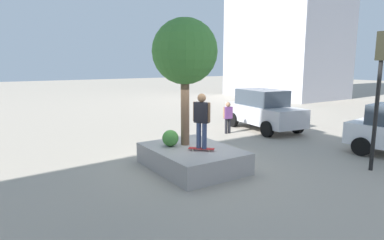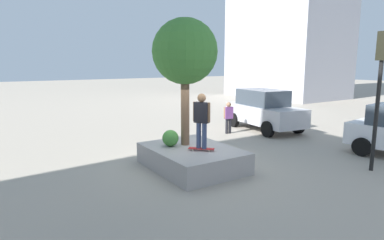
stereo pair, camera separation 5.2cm
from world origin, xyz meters
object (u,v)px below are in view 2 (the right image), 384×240
at_px(skateboarder, 202,117).
at_px(traffic_light_corner, 380,77).
at_px(planter_ledge, 192,158).
at_px(plaza_tree, 185,52).
at_px(skateboard, 201,149).
at_px(sedan_parked, 264,110).
at_px(bystander_watching, 229,115).

xyz_separation_m(skateboarder, traffic_light_corner, (2.84, 4.56, 1.20)).
height_order(planter_ledge, plaza_tree, plaza_tree).
distance_m(skateboard, sedan_parked, 7.34).
distance_m(plaza_tree, bystander_watching, 5.93).
relative_size(planter_ledge, bystander_watching, 2.11).
bearing_deg(bystander_watching, traffic_light_corner, 2.36).
distance_m(sedan_parked, bystander_watching, 2.10).
height_order(plaza_tree, skateboarder, plaza_tree).
bearing_deg(skateboard, traffic_light_corner, 58.08).
relative_size(plaza_tree, skateboard, 5.70).
height_order(skateboarder, sedan_parked, skateboarder).
relative_size(plaza_tree, sedan_parked, 0.90).
xyz_separation_m(skateboard, skateboarder, (-0.00, -0.00, 0.99)).
xyz_separation_m(plaza_tree, sedan_parked, (-2.73, 6.37, -2.64)).
relative_size(plaza_tree, bystander_watching, 2.68).
distance_m(skateboarder, traffic_light_corner, 5.50).
xyz_separation_m(skateboard, bystander_watching, (-3.91, 4.28, 0.15)).
xyz_separation_m(sedan_parked, traffic_light_corner, (6.49, -1.80, 1.89)).
height_order(skateboarder, bystander_watching, skateboarder).
distance_m(skateboarder, sedan_parked, 7.37).
xyz_separation_m(skateboard, sedan_parked, (-3.65, 6.36, 0.30)).
distance_m(traffic_light_corner, bystander_watching, 7.06).
relative_size(skateboard, traffic_light_corner, 0.17).
bearing_deg(skateboard, skateboarder, -176.42).
height_order(traffic_light_corner, bystander_watching, traffic_light_corner).
height_order(plaza_tree, bystander_watching, plaza_tree).
relative_size(sedan_parked, traffic_light_corner, 1.07).
bearing_deg(plaza_tree, skateboarder, 0.83).
bearing_deg(planter_ledge, skateboarder, 7.35).
distance_m(skateboard, traffic_light_corner, 5.80).
distance_m(skateboarder, bystander_watching, 5.86).
xyz_separation_m(plaza_tree, skateboard, (0.92, 0.01, -2.94)).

